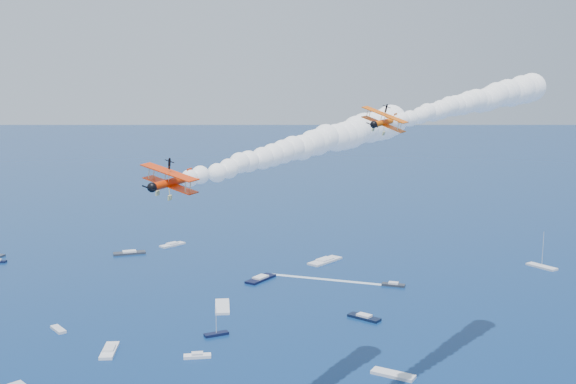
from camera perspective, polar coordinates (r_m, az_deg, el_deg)
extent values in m
cube|color=#282D36|center=(217.35, 8.92, -7.78)|extent=(7.54, 5.51, 0.70)
cube|color=silver|center=(242.80, 3.15, -5.85)|extent=(14.41, 13.15, 0.70)
cube|color=#2C313B|center=(260.17, -13.28, -5.05)|extent=(12.22, 5.42, 0.70)
cube|color=white|center=(195.90, -5.58, -9.64)|extent=(4.85, 12.75, 0.70)
cube|color=black|center=(176.10, -6.09, -11.87)|extent=(6.56, 3.61, 0.70)
cube|color=silver|center=(187.95, -18.88, -10.95)|extent=(4.83, 6.47, 0.70)
cube|color=white|center=(170.70, -14.89, -12.85)|extent=(4.13, 10.15, 0.70)
cube|color=silver|center=(154.86, 8.89, -15.01)|extent=(9.40, 8.50, 0.70)
cube|color=silver|center=(269.54, -9.76, -4.43)|extent=(10.43, 9.19, 0.70)
cube|color=silver|center=(251.19, 20.69, -5.93)|extent=(7.62, 11.15, 0.70)
cube|color=white|center=(163.63, -7.68, -13.61)|extent=(6.46, 2.27, 0.70)
cube|color=black|center=(221.28, -2.34, -7.36)|extent=(11.29, 11.61, 0.70)
cube|color=black|center=(187.72, 6.47, -10.51)|extent=(8.35, 8.87, 0.70)
cube|color=white|center=(222.01, 3.10, -7.39)|extent=(34.42, 19.75, 0.04)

